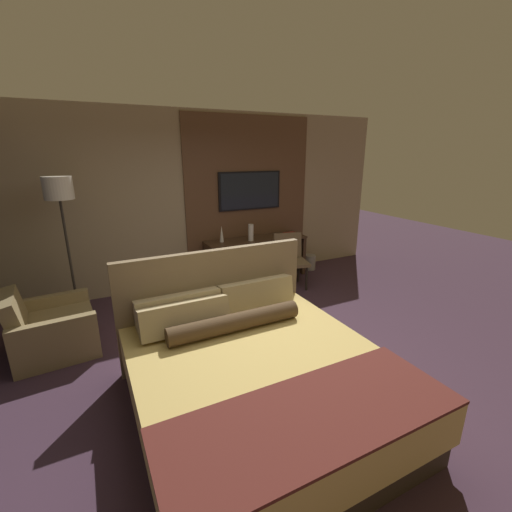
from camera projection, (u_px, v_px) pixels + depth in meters
ground_plane at (268, 358)px, 3.75m from camera, size 16.00×16.00×0.00m
wall_back_tv_panel at (200, 200)px, 5.61m from camera, size 7.20×0.09×2.80m
bed at (255, 376)px, 2.92m from camera, size 2.02×2.20×1.20m
desk at (255, 251)px, 6.02m from camera, size 1.79×0.51×0.72m
tv at (250, 191)px, 5.89m from camera, size 1.15×0.04×0.65m
desk_chair at (289, 256)px, 5.66m from camera, size 0.62×0.61×0.87m
armchair_by_window at (52, 331)px, 3.82m from camera, size 0.90×0.92×0.76m
floor_lamp at (60, 201)px, 4.21m from camera, size 0.34×0.34×1.88m
vase_tall at (251, 232)px, 5.75m from camera, size 0.09×0.09×0.28m
vase_short at (222, 234)px, 5.67m from camera, size 0.07×0.07×0.27m
book at (290, 233)px, 6.23m from camera, size 0.23×0.16×0.03m
waste_bin at (310, 262)px, 6.54m from camera, size 0.22×0.22×0.28m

